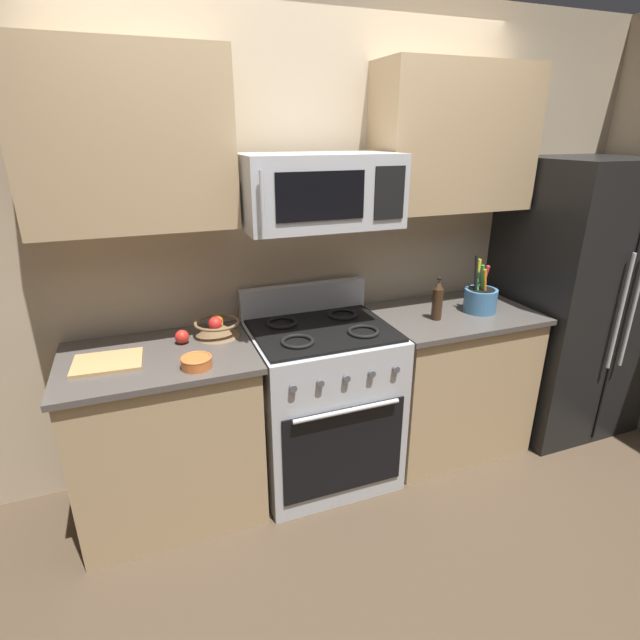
# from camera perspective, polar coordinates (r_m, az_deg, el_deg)

# --- Properties ---
(ground_plane) EXTENTS (16.00, 16.00, 0.00)m
(ground_plane) POSITION_cam_1_polar(r_m,az_deg,el_deg) (2.62, 6.30, -25.92)
(ground_plane) COLOR #473828
(wall_back) EXTENTS (8.00, 0.10, 2.60)m
(wall_back) POSITION_cam_1_polar(r_m,az_deg,el_deg) (2.87, -2.69, 8.80)
(wall_back) COLOR tan
(wall_back) RESTS_ON ground
(counter_left) EXTENTS (0.92, 0.66, 0.91)m
(counter_left) POSITION_cam_1_polar(r_m,az_deg,el_deg) (2.69, -17.37, -12.70)
(counter_left) COLOR tan
(counter_left) RESTS_ON ground
(range_oven) EXTENTS (0.76, 0.70, 1.09)m
(range_oven) POSITION_cam_1_polar(r_m,az_deg,el_deg) (2.82, 0.17, -9.51)
(range_oven) COLOR #B2B5BA
(range_oven) RESTS_ON ground
(counter_right) EXTENTS (0.93, 0.66, 0.91)m
(counter_right) POSITION_cam_1_polar(r_m,az_deg,el_deg) (3.20, 14.71, -6.69)
(counter_right) COLOR tan
(counter_right) RESTS_ON ground
(refrigerator) EXTENTS (0.84, 0.77, 1.77)m
(refrigerator) POSITION_cam_1_polar(r_m,az_deg,el_deg) (3.61, 27.32, 2.22)
(refrigerator) COLOR black
(refrigerator) RESTS_ON ground
(microwave) EXTENTS (0.77, 0.44, 0.35)m
(microwave) POSITION_cam_1_polar(r_m,az_deg,el_deg) (2.47, -0.05, 14.88)
(microwave) COLOR #B2B5BA
(upper_cabinets_left) EXTENTS (0.91, 0.34, 0.77)m
(upper_cabinets_left) POSITION_cam_1_polar(r_m,az_deg,el_deg) (2.44, -21.66, 18.88)
(upper_cabinets_left) COLOR tan
(upper_cabinets_right) EXTENTS (0.92, 0.34, 0.77)m
(upper_cabinets_right) POSITION_cam_1_polar(r_m,az_deg,el_deg) (2.99, 15.40, 19.74)
(upper_cabinets_right) COLOR tan
(utensil_crock) EXTENTS (0.19, 0.19, 0.34)m
(utensil_crock) POSITION_cam_1_polar(r_m,az_deg,el_deg) (3.04, 18.24, 2.40)
(utensil_crock) COLOR teal
(utensil_crock) RESTS_ON counter_right
(fruit_basket) EXTENTS (0.24, 0.24, 0.11)m
(fruit_basket) POSITION_cam_1_polar(r_m,az_deg,el_deg) (2.61, -11.95, -0.81)
(fruit_basket) COLOR brown
(fruit_basket) RESTS_ON counter_left
(apple_loose) EXTENTS (0.07, 0.07, 0.07)m
(apple_loose) POSITION_cam_1_polar(r_m,az_deg,el_deg) (2.56, -15.85, -1.90)
(apple_loose) COLOR red
(apple_loose) RESTS_ON counter_left
(cutting_board) EXTENTS (0.32, 0.25, 0.02)m
(cutting_board) POSITION_cam_1_polar(r_m,az_deg,el_deg) (2.47, -23.60, -4.56)
(cutting_board) COLOR tan
(cutting_board) RESTS_ON counter_left
(bottle_soy) EXTENTS (0.06, 0.06, 0.25)m
(bottle_soy) POSITION_cam_1_polar(r_m,az_deg,el_deg) (2.83, 13.59, 2.26)
(bottle_soy) COLOR #382314
(bottle_soy) RESTS_ON counter_right
(prep_bowl) EXTENTS (0.14, 0.14, 0.05)m
(prep_bowl) POSITION_cam_1_polar(r_m,az_deg,el_deg) (2.29, -14.26, -4.77)
(prep_bowl) COLOR #D1662D
(prep_bowl) RESTS_ON counter_left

